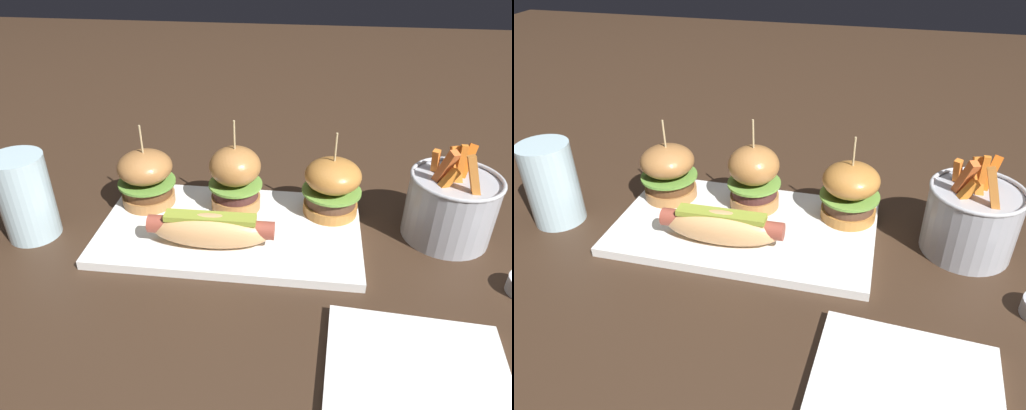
# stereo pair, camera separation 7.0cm
# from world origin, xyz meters

# --- Properties ---
(ground_plane) EXTENTS (3.00, 3.00, 0.00)m
(ground_plane) POSITION_xyz_m (0.00, 0.00, 0.00)
(ground_plane) COLOR #382619
(platter_main) EXTENTS (0.39, 0.22, 0.01)m
(platter_main) POSITION_xyz_m (0.00, 0.00, 0.01)
(platter_main) COLOR white
(platter_main) RESTS_ON ground
(hot_dog) EXTENTS (0.18, 0.05, 0.05)m
(hot_dog) POSITION_xyz_m (-0.02, -0.05, 0.04)
(hot_dog) COLOR #E1A569
(hot_dog) RESTS_ON platter_main
(slider_left) EXTENTS (0.09, 0.09, 0.13)m
(slider_left) POSITION_xyz_m (-0.14, 0.05, 0.06)
(slider_left) COLOR #A76F3C
(slider_left) RESTS_ON platter_main
(slider_center) EXTENTS (0.08, 0.08, 0.15)m
(slider_center) POSITION_xyz_m (0.00, 0.06, 0.07)
(slider_center) COLOR #AD723B
(slider_center) RESTS_ON platter_main
(slider_right) EXTENTS (0.09, 0.09, 0.14)m
(slider_right) POSITION_xyz_m (0.15, 0.06, 0.06)
(slider_right) COLOR #B87735
(slider_right) RESTS_ON platter_main
(fries_bucket) EXTENTS (0.13, 0.13, 0.15)m
(fries_bucket) POSITION_xyz_m (0.32, 0.03, 0.05)
(fries_bucket) COLOR #A8AAB2
(fries_bucket) RESTS_ON ground
(side_plate) EXTENTS (0.20, 0.20, 0.01)m
(side_plate) POSITION_xyz_m (0.24, -0.25, 0.01)
(side_plate) COLOR white
(side_plate) RESTS_ON ground
(water_glass) EXTENTS (0.08, 0.08, 0.13)m
(water_glass) POSITION_xyz_m (-0.30, -0.04, 0.07)
(water_glass) COLOR silver
(water_glass) RESTS_ON ground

